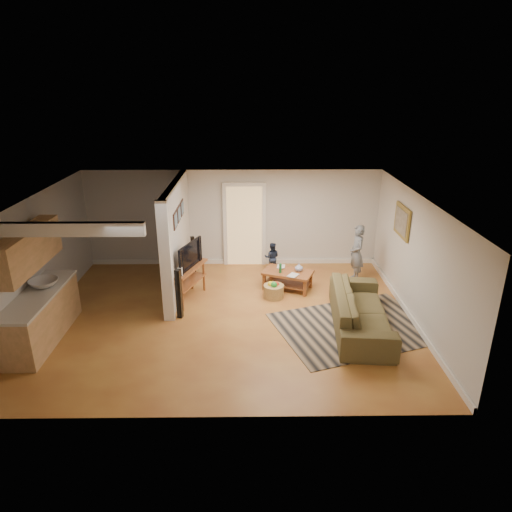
# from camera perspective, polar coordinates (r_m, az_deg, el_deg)

# --- Properties ---
(ground) EXTENTS (7.50, 7.50, 0.00)m
(ground) POSITION_cam_1_polar(r_m,az_deg,el_deg) (9.52, -3.42, -7.63)
(ground) COLOR brown
(ground) RESTS_ON ground
(room_shell) EXTENTS (7.54, 6.02, 2.52)m
(room_shell) POSITION_cam_1_polar(r_m,az_deg,el_deg) (9.43, -9.98, 1.49)
(room_shell) COLOR beige
(room_shell) RESTS_ON ground
(area_rug) EXTENTS (3.50, 3.00, 0.01)m
(area_rug) POSITION_cam_1_polar(r_m,az_deg,el_deg) (9.34, 12.20, -8.66)
(area_rug) COLOR black
(area_rug) RESTS_ON ground
(sofa) EXTENTS (1.25, 2.68, 0.76)m
(sofa) POSITION_cam_1_polar(r_m,az_deg,el_deg) (9.36, 12.76, -8.71)
(sofa) COLOR #4B4625
(sofa) RESTS_ON ground
(coffee_table) EXTENTS (1.27, 1.02, 0.66)m
(coffee_table) POSITION_cam_1_polar(r_m,az_deg,el_deg) (10.64, 4.08, -2.40)
(coffee_table) COLOR brown
(coffee_table) RESTS_ON ground
(tv_console) EXTENTS (0.85, 1.32, 1.06)m
(tv_console) POSITION_cam_1_polar(r_m,az_deg,el_deg) (10.06, -8.65, -1.75)
(tv_console) COLOR brown
(tv_console) RESTS_ON ground
(speaker_left) EXTENTS (0.13, 0.13, 1.06)m
(speaker_left) POSITION_cam_1_polar(r_m,az_deg,el_deg) (9.39, -9.61, -4.69)
(speaker_left) COLOR black
(speaker_left) RESTS_ON ground
(speaker_right) EXTENTS (0.12, 0.12, 0.94)m
(speaker_right) POSITION_cam_1_polar(r_m,az_deg,el_deg) (11.62, -7.87, 0.21)
(speaker_right) COLOR black
(speaker_right) RESTS_ON ground
(toy_basket) EXTENTS (0.46, 0.46, 0.41)m
(toy_basket) POSITION_cam_1_polar(r_m,az_deg,el_deg) (10.26, 2.23, -4.34)
(toy_basket) COLOR olive
(toy_basket) RESTS_ON ground
(child) EXTENTS (0.38, 0.54, 1.40)m
(child) POSITION_cam_1_polar(r_m,az_deg,el_deg) (11.44, 12.20, -2.96)
(child) COLOR slate
(child) RESTS_ON ground
(toddler) EXTENTS (0.41, 0.34, 0.79)m
(toddler) POSITION_cam_1_polar(r_m,az_deg,el_deg) (11.67, 1.98, -1.99)
(toddler) COLOR #1D273E
(toddler) RESTS_ON ground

